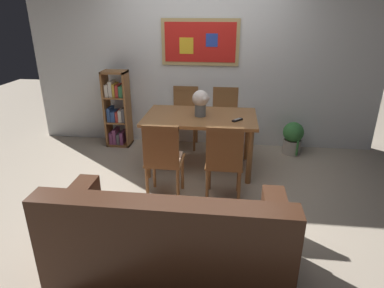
{
  "coord_description": "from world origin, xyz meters",
  "views": [
    {
      "loc": [
        0.44,
        -3.45,
        2.0
      ],
      "look_at": [
        0.05,
        -0.17,
        0.65
      ],
      "focal_mm": 31.05,
      "sensor_mm": 36.0,
      "label": 1
    }
  ],
  "objects_px": {
    "dining_chair_far_right": "(225,113)",
    "dining_chair_far_left": "(185,112)",
    "tv_remote": "(237,120)",
    "potted_ivy": "(293,137)",
    "bookshelf": "(117,111)",
    "dining_chair_near_left": "(163,155)",
    "leather_couch": "(169,243)",
    "dining_table": "(200,123)",
    "dining_chair_near_right": "(224,157)",
    "flower_vase": "(201,101)"
  },
  "relations": [
    {
      "from": "dining_chair_near_right",
      "to": "tv_remote",
      "type": "distance_m",
      "value": 0.7
    },
    {
      "from": "dining_chair_near_right",
      "to": "leather_couch",
      "type": "distance_m",
      "value": 1.24
    },
    {
      "from": "dining_chair_far_left",
      "to": "potted_ivy",
      "type": "bearing_deg",
      "value": -5.61
    },
    {
      "from": "dining_table",
      "to": "dining_chair_near_left",
      "type": "height_order",
      "value": "dining_chair_near_left"
    },
    {
      "from": "leather_couch",
      "to": "potted_ivy",
      "type": "bearing_deg",
      "value": 62.67
    },
    {
      "from": "dining_table",
      "to": "leather_couch",
      "type": "bearing_deg",
      "value": -91.47
    },
    {
      "from": "dining_table",
      "to": "potted_ivy",
      "type": "distance_m",
      "value": 1.51
    },
    {
      "from": "dining_chair_near_right",
      "to": "bookshelf",
      "type": "height_order",
      "value": "bookshelf"
    },
    {
      "from": "dining_chair_far_left",
      "to": "flower_vase",
      "type": "distance_m",
      "value": 0.96
    },
    {
      "from": "leather_couch",
      "to": "tv_remote",
      "type": "xyz_separation_m",
      "value": [
        0.52,
        1.82,
        0.44
      ]
    },
    {
      "from": "dining_chair_near_left",
      "to": "leather_couch",
      "type": "xyz_separation_m",
      "value": [
        0.27,
        -1.14,
        -0.23
      ]
    },
    {
      "from": "dining_chair_far_right",
      "to": "leather_couch",
      "type": "relative_size",
      "value": 0.51
    },
    {
      "from": "dining_chair_far_left",
      "to": "dining_chair_near_right",
      "type": "relative_size",
      "value": 1.0
    },
    {
      "from": "dining_chair_near_right",
      "to": "potted_ivy",
      "type": "relative_size",
      "value": 1.9
    },
    {
      "from": "flower_vase",
      "to": "dining_chair_near_left",
      "type": "bearing_deg",
      "value": -111.34
    },
    {
      "from": "dining_chair_far_right",
      "to": "tv_remote",
      "type": "height_order",
      "value": "dining_chair_far_right"
    },
    {
      "from": "dining_chair_far_right",
      "to": "tv_remote",
      "type": "relative_size",
      "value": 6.24
    },
    {
      "from": "dining_chair_far_right",
      "to": "dining_chair_far_left",
      "type": "distance_m",
      "value": 0.61
    },
    {
      "from": "dining_chair_far_right",
      "to": "bookshelf",
      "type": "relative_size",
      "value": 0.79
    },
    {
      "from": "potted_ivy",
      "to": "tv_remote",
      "type": "bearing_deg",
      "value": -136.19
    },
    {
      "from": "bookshelf",
      "to": "potted_ivy",
      "type": "bearing_deg",
      "value": -0.61
    },
    {
      "from": "dining_chair_near_left",
      "to": "potted_ivy",
      "type": "distance_m",
      "value": 2.23
    },
    {
      "from": "dining_chair_near_left",
      "to": "tv_remote",
      "type": "bearing_deg",
      "value": 40.87
    },
    {
      "from": "dining_chair_far_right",
      "to": "dining_chair_near_right",
      "type": "relative_size",
      "value": 1.0
    },
    {
      "from": "bookshelf",
      "to": "tv_remote",
      "type": "height_order",
      "value": "bookshelf"
    },
    {
      "from": "dining_table",
      "to": "tv_remote",
      "type": "xyz_separation_m",
      "value": [
        0.47,
        -0.16,
        0.11
      ]
    },
    {
      "from": "leather_couch",
      "to": "tv_remote",
      "type": "height_order",
      "value": "leather_couch"
    },
    {
      "from": "dining_chair_near_right",
      "to": "flower_vase",
      "type": "distance_m",
      "value": 0.95
    },
    {
      "from": "dining_table",
      "to": "bookshelf",
      "type": "bearing_deg",
      "value": 153.18
    },
    {
      "from": "leather_couch",
      "to": "potted_ivy",
      "type": "height_order",
      "value": "leather_couch"
    },
    {
      "from": "leather_couch",
      "to": "tv_remote",
      "type": "bearing_deg",
      "value": 74.16
    },
    {
      "from": "bookshelf",
      "to": "flower_vase",
      "type": "distance_m",
      "value": 1.56
    },
    {
      "from": "flower_vase",
      "to": "bookshelf",
      "type": "bearing_deg",
      "value": 152.86
    },
    {
      "from": "dining_chair_near_right",
      "to": "leather_couch",
      "type": "relative_size",
      "value": 0.51
    },
    {
      "from": "dining_chair_near_right",
      "to": "tv_remote",
      "type": "bearing_deg",
      "value": 78.8
    },
    {
      "from": "dining_chair_near_left",
      "to": "flower_vase",
      "type": "distance_m",
      "value": 0.97
    },
    {
      "from": "dining_chair_far_right",
      "to": "potted_ivy",
      "type": "relative_size",
      "value": 1.9
    },
    {
      "from": "dining_table",
      "to": "dining_chair_near_left",
      "type": "relative_size",
      "value": 1.56
    },
    {
      "from": "dining_chair_far_right",
      "to": "potted_ivy",
      "type": "xyz_separation_m",
      "value": [
        1.01,
        -0.17,
        -0.29
      ]
    },
    {
      "from": "dining_chair_far_right",
      "to": "flower_vase",
      "type": "relative_size",
      "value": 2.75
    },
    {
      "from": "dining_table",
      "to": "bookshelf",
      "type": "distance_m",
      "value": 1.51
    },
    {
      "from": "dining_chair_far_right",
      "to": "tv_remote",
      "type": "xyz_separation_m",
      "value": [
        0.17,
        -0.98,
        0.21
      ]
    },
    {
      "from": "dining_chair_far_right",
      "to": "bookshelf",
      "type": "height_order",
      "value": "bookshelf"
    },
    {
      "from": "leather_couch",
      "to": "dining_chair_far_right",
      "type": "bearing_deg",
      "value": 82.98
    },
    {
      "from": "tv_remote",
      "to": "flower_vase",
      "type": "bearing_deg",
      "value": 162.59
    },
    {
      "from": "dining_chair_near_right",
      "to": "leather_couch",
      "type": "xyz_separation_m",
      "value": [
        -0.39,
        -1.16,
        -0.23
      ]
    },
    {
      "from": "dining_chair_far_right",
      "to": "dining_chair_near_left",
      "type": "relative_size",
      "value": 1.0
    },
    {
      "from": "dining_chair_far_left",
      "to": "leather_couch",
      "type": "relative_size",
      "value": 0.51
    },
    {
      "from": "dining_chair_near_right",
      "to": "dining_table",
      "type": "bearing_deg",
      "value": 112.36
    },
    {
      "from": "dining_chair_near_right",
      "to": "bookshelf",
      "type": "bearing_deg",
      "value": 138.35
    }
  ]
}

